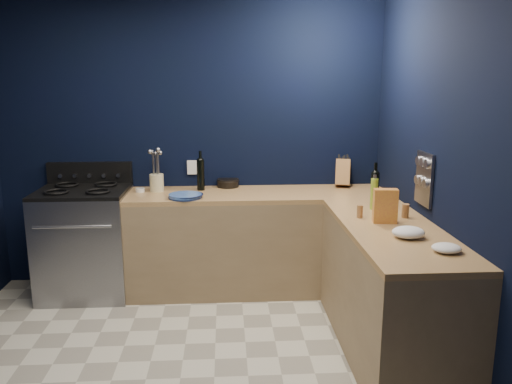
{
  "coord_description": "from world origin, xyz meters",
  "views": [
    {
      "loc": [
        0.31,
        -2.98,
        1.88
      ],
      "look_at": [
        0.55,
        1.0,
        1.0
      ],
      "focal_mm": 35.99,
      "sensor_mm": 36.0,
      "label": 1
    }
  ],
  "objects": [
    {
      "name": "crouton_bag",
      "position": [
        1.41,
        0.41,
        1.02
      ],
      "size": [
        0.17,
        0.09,
        0.24
      ],
      "primitive_type": "cube",
      "rotation": [
        0.0,
        0.0,
        -0.11
      ],
      "color": "#A22437",
      "rests_on": "top_right"
    },
    {
      "name": "spice_jar_far",
      "position": [
        1.6,
        0.53,
        0.95
      ],
      "size": [
        0.07,
        0.07,
        0.1
      ],
      "primitive_type": "cylinder",
      "rotation": [
        0.0,
        0.0,
        0.41
      ],
      "color": "olive",
      "rests_on": "top_right"
    },
    {
      "name": "spice_panel",
      "position": [
        1.74,
        0.55,
        1.18
      ],
      "size": [
        0.02,
        0.28,
        0.38
      ],
      "primitive_type": "cube",
      "color": "gray",
      "rests_on": "wall_right"
    },
    {
      "name": "backguard",
      "position": [
        -0.93,
        1.72,
        1.04
      ],
      "size": [
        0.76,
        0.06,
        0.2
      ],
      "primitive_type": "cube",
      "color": "black",
      "rests_on": "gas_range"
    },
    {
      "name": "wine_bottle_right",
      "position": [
        1.48,
        0.88,
        1.03
      ],
      "size": [
        0.09,
        0.09,
        0.27
      ],
      "primitive_type": "cylinder",
      "rotation": [
        0.0,
        0.0,
        0.4
      ],
      "color": "black",
      "rests_on": "top_right"
    },
    {
      "name": "top_back",
      "position": [
        0.6,
        1.44,
        0.88
      ],
      "size": [
        2.3,
        0.63,
        0.04
      ],
      "primitive_type": "cube",
      "color": "brown",
      "rests_on": "cab_back"
    },
    {
      "name": "lemon_basket",
      "position": [
        0.33,
        1.69,
        0.94
      ],
      "size": [
        0.26,
        0.26,
        0.08
      ],
      "primitive_type": "cylinder",
      "rotation": [
        0.0,
        0.0,
        -0.43
      ],
      "color": "black",
      "rests_on": "top_back"
    },
    {
      "name": "cooktop",
      "position": [
        -0.93,
        1.42,
        0.94
      ],
      "size": [
        0.76,
        0.66,
        0.03
      ],
      "primitive_type": "cube",
      "color": "black",
      "rests_on": "gas_range"
    },
    {
      "name": "wall_outlet",
      "position": [
        0.0,
        1.74,
        1.08
      ],
      "size": [
        0.09,
        0.02,
        0.13
      ],
      "primitive_type": "cube",
      "color": "white",
      "rests_on": "wall_back"
    },
    {
      "name": "wine_bottle_back",
      "position": [
        0.09,
        1.57,
        1.04
      ],
      "size": [
        0.08,
        0.08,
        0.28
      ],
      "primitive_type": "cylinder",
      "rotation": [
        0.0,
        0.0,
        0.15
      ],
      "color": "black",
      "rests_on": "top_back"
    },
    {
      "name": "gas_range",
      "position": [
        -0.93,
        1.42,
        0.46
      ],
      "size": [
        0.76,
        0.66,
        0.92
      ],
      "primitive_type": "cube",
      "color": "gray",
      "rests_on": "floor"
    },
    {
      "name": "wall_right",
      "position": [
        1.76,
        0.0,
        1.3
      ],
      "size": [
        0.02,
        3.5,
        2.6
      ],
      "primitive_type": "cube",
      "color": "black",
      "rests_on": "ground"
    },
    {
      "name": "towel_end",
      "position": [
        1.58,
        -0.23,
        0.93
      ],
      "size": [
        0.21,
        0.2,
        0.05
      ],
      "primitive_type": "ellipsoid",
      "rotation": [
        0.0,
        0.0,
        0.35
      ],
      "color": "white",
      "rests_on": "top_right"
    },
    {
      "name": "ramekin",
      "position": [
        -0.45,
        1.52,
        0.92
      ],
      "size": [
        0.08,
        0.08,
        0.03
      ],
      "primitive_type": "cylinder",
      "rotation": [
        0.0,
        0.0,
        0.02
      ],
      "color": "white",
      "rests_on": "top_back"
    },
    {
      "name": "cab_right",
      "position": [
        1.44,
        0.29,
        0.43
      ],
      "size": [
        0.63,
        1.67,
        0.86
      ],
      "primitive_type": "cube",
      "color": "#8C7351",
      "rests_on": "floor"
    },
    {
      "name": "plate_stack",
      "position": [
        -0.03,
        1.25,
        0.92
      ],
      "size": [
        0.28,
        0.28,
        0.03
      ],
      "primitive_type": "cylinder",
      "rotation": [
        0.0,
        0.0,
        -0.01
      ],
      "color": "#31409B",
      "rests_on": "top_back"
    },
    {
      "name": "towel_front",
      "position": [
        1.46,
        0.05,
        0.94
      ],
      "size": [
        0.24,
        0.21,
        0.07
      ],
      "primitive_type": "ellipsoid",
      "rotation": [
        0.0,
        0.0,
        -0.2
      ],
      "color": "white",
      "rests_on": "top_right"
    },
    {
      "name": "oil_bottle",
      "position": [
        1.44,
        0.78,
        1.02
      ],
      "size": [
        0.06,
        0.06,
        0.24
      ],
      "primitive_type": "cylinder",
      "rotation": [
        0.0,
        0.0,
        0.06
      ],
      "color": "#8AAB29",
      "rests_on": "top_right"
    },
    {
      "name": "top_right",
      "position": [
        1.44,
        0.29,
        0.88
      ],
      "size": [
        0.63,
        1.67,
        0.04
      ],
      "primitive_type": "cube",
      "color": "brown",
      "rests_on": "cab_right"
    },
    {
      "name": "utensil_crock",
      "position": [
        -0.3,
        1.54,
        0.98
      ],
      "size": [
        0.13,
        0.13,
        0.16
      ],
      "primitive_type": "cylinder",
      "rotation": [
        0.0,
        0.0,
        -0.06
      ],
      "color": "beige",
      "rests_on": "top_back"
    },
    {
      "name": "knife_block",
      "position": [
        1.41,
        1.67,
        1.02
      ],
      "size": [
        0.2,
        0.3,
        0.29
      ],
      "primitive_type": "cube",
      "rotation": [
        -0.31,
        0.0,
        -0.26
      ],
      "color": "brown",
      "rests_on": "top_back"
    },
    {
      "name": "floor",
      "position": [
        0.0,
        0.0,
        -0.01
      ],
      "size": [
        3.5,
        3.5,
        0.02
      ],
      "primitive_type": "cube",
      "color": "beige",
      "rests_on": "ground"
    },
    {
      "name": "spice_jar_near",
      "position": [
        1.27,
        0.55,
        0.95
      ],
      "size": [
        0.05,
        0.05,
        0.09
      ],
      "primitive_type": "cylinder",
      "rotation": [
        0.0,
        0.0,
        -0.1
      ],
      "color": "olive",
      "rests_on": "top_right"
    },
    {
      "name": "oven_door",
      "position": [
        -0.93,
        1.1,
        0.45
      ],
      "size": [
        0.59,
        0.02,
        0.42
      ],
      "primitive_type": "cube",
      "color": "black",
      "rests_on": "gas_range"
    },
    {
      "name": "cab_back",
      "position": [
        0.6,
        1.44,
        0.43
      ],
      "size": [
        2.3,
        0.63,
        0.86
      ],
      "primitive_type": "cube",
      "color": "#8C7351",
      "rests_on": "floor"
    },
    {
      "name": "wall_back",
      "position": [
        0.0,
        1.76,
        1.3
      ],
      "size": [
        3.5,
        0.02,
        2.6
      ],
      "primitive_type": "cube",
      "color": "black",
      "rests_on": "ground"
    },
    {
      "name": "wall_front",
      "position": [
        0.0,
        -1.76,
        1.3
      ],
      "size": [
        3.5,
        0.02,
        2.6
      ],
      "primitive_type": "cube",
      "color": "black",
      "rests_on": "ground"
    }
  ]
}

